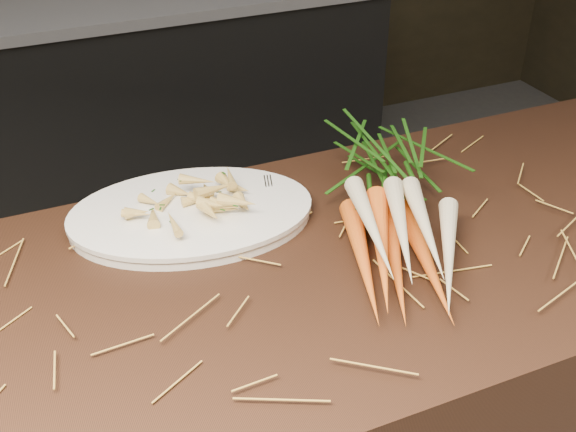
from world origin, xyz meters
The scene contains 6 objects.
back_counter centered at (0.30, 2.18, 0.42)m, with size 1.82×0.62×0.84m.
straw_bedding centered at (0.00, 0.30, 0.91)m, with size 1.40×0.60×0.02m, color #A4762D, non-canonical shape.
root_veg_bunch centered at (0.29, 0.38, 0.95)m, with size 0.38×0.60×0.11m.
serving_platter centered at (-0.04, 0.50, 0.91)m, with size 0.44×0.29×0.02m, color white, non-canonical shape.
roasted_veg_heap centered at (-0.04, 0.50, 0.95)m, with size 0.21×0.16×0.05m, color #BB903D, non-canonical shape.
serving_fork centered at (0.11, 0.45, 0.93)m, with size 0.01×0.16×0.00m, color silver.
Camera 1 is at (-0.31, -0.57, 1.63)m, focal length 45.00 mm.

